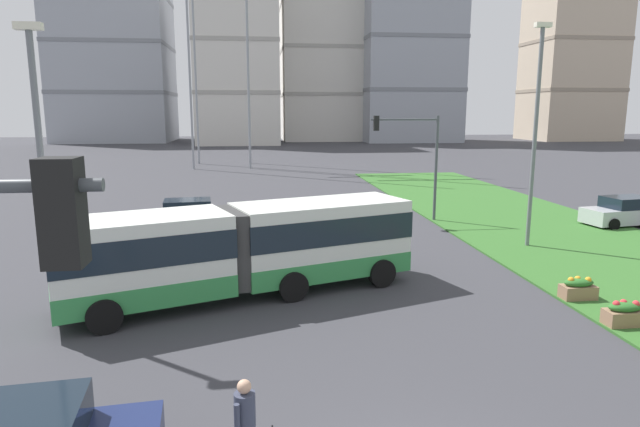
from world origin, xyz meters
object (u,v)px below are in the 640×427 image
Objects in this scene: traffic_light_far_right at (415,149)px; apartment_tower_westcentre at (237,46)px; streetlight_median at (535,129)px; apartment_tower_west at (113,48)px; flower_planter_2 at (624,313)px; car_white_van at (190,215)px; apartment_tower_east at (573,44)px; car_silver_hatch at (625,212)px; apartment_tower_eastcentre at (410,16)px; pedestrian_crossing at (245,420)px; flower_planter_3 at (578,288)px; streetlight_left at (42,165)px; apartment_tower_centre at (328,30)px; articulated_bus at (244,248)px.

apartment_tower_westcentre is at bearing 98.44° from traffic_light_far_right.
apartment_tower_west is at bearing 112.91° from streetlight_median.
traffic_light_far_right reaches higher than flower_planter_2.
car_white_van is 0.11× the size of apartment_tower_east.
car_silver_hatch is 0.09× the size of apartment_tower_eastcentre.
apartment_tower_westcentre is at bearing 91.41° from pedestrian_crossing.
car_white_van is 12.63m from traffic_light_far_right.
flower_planter_3 is at bearing -42.63° from car_white_van.
apartment_tower_westcentre is 34.85m from apartment_tower_eastcentre.
pedestrian_crossing is 13.02m from flower_planter_3.
flower_planter_2 is 16.97m from streetlight_left.
apartment_tower_west is at bearing 105.20° from car_white_van.
flower_planter_3 is at bearing -105.20° from streetlight_median.
flower_planter_2 is 0.03× the size of apartment_tower_westcentre.
flower_planter_2 is 111.33m from apartment_tower_west.
traffic_light_far_right is 90.35m from apartment_tower_centre.
car_white_van is 0.09× the size of apartment_tower_eastcentre.
apartment_tower_eastcentre is at bearing 82.14° from car_silver_hatch.
flower_planter_3 is 0.03× the size of apartment_tower_east.
apartment_tower_eastcentre is (20.93, 96.28, 24.14)m from flower_planter_2.
apartment_tower_west is (-26.95, 99.06, 16.88)m from articulated_bus.
apartment_tower_eastcentre reaches higher than car_white_van.
pedestrian_crossing is at bearing -107.32° from apartment_tower_eastcentre.
flower_planter_3 is 0.13× the size of streetlight_left.
car_white_van is 0.10× the size of apartment_tower_centre.
car_silver_hatch is at bearing -87.61° from apartment_tower_centre.
apartment_tower_centre is at bearing 81.45° from pedestrian_crossing.
flower_planter_2 is 1.00× the size of flower_planter_3.
apartment_tower_centre is (5.66, 101.34, 22.37)m from flower_planter_3.
car_silver_hatch is at bearing -74.20° from apartment_tower_westcentre.
traffic_light_far_right is at bearing -67.59° from apartment_tower_west.
apartment_tower_west reaches higher than flower_planter_2.
apartment_tower_eastcentre is (37.21, 94.03, 19.91)m from streetlight_left.
car_silver_hatch reaches higher than flower_planter_2.
streetlight_left is at bearing 127.08° from pedestrian_crossing.
apartment_tower_centre reaches higher than apartment_tower_east.
pedestrian_crossing is 0.04× the size of apartment_tower_eastcentre.
flower_planter_3 is 0.03× the size of apartment_tower_west.
apartment_tower_west reaches higher than traffic_light_far_right.
apartment_tower_west is 0.75× the size of apartment_tower_eastcentre.
streetlight_left is at bearing -161.45° from articulated_bus.
apartment_tower_east is (56.37, 94.65, 19.52)m from flower_planter_3.
apartment_tower_centre reaches higher than apartment_tower_west.
car_white_van is 20.37m from pedestrian_crossing.
car_white_van is 0.13× the size of apartment_tower_westcentre.
apartment_tower_centre is (-3.78, 90.52, 22.04)m from car_silver_hatch.
apartment_tower_east is at bearing 56.69° from pedestrian_crossing.
apartment_tower_eastcentre is (34.03, 3.53, 6.59)m from apartment_tower_westcentre.
flower_planter_2 is 2.25m from flower_planter_3.
flower_planter_3 is 93.11m from apartment_tower_westcentre.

